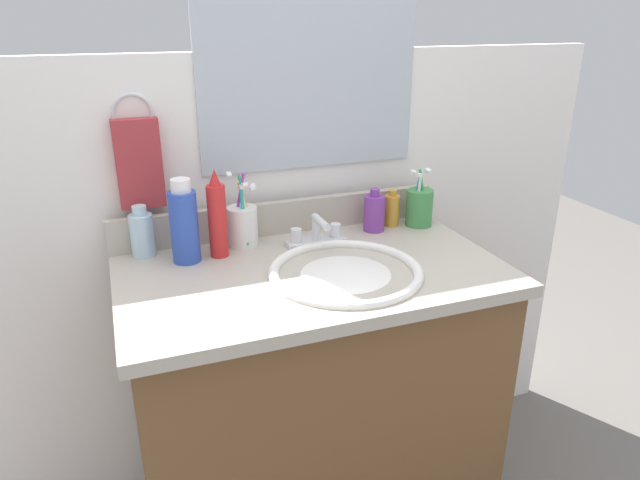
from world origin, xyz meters
TOP-DOWN VIEW (x-y plane):
  - vanity_cabinet at (0.00, 0.00)m, footprint 0.87×0.49m
  - countertop at (0.00, 0.00)m, footprint 0.91×0.53m
  - backsplash at (0.00, 0.25)m, footprint 0.91×0.02m
  - back_wall at (0.00, 0.32)m, footprint 2.01×0.04m
  - mirror_panel at (0.10, 0.29)m, footprint 0.60×0.01m
  - towel_ring at (-0.35, 0.29)m, footprint 0.10×0.01m
  - hand_towel at (-0.35, 0.28)m, footprint 0.11×0.04m
  - sink_basin at (0.06, -0.05)m, footprint 0.36×0.36m
  - faucet at (0.06, 0.14)m, footprint 0.16×0.10m
  - bottle_cream_purple at (0.25, 0.18)m, footprint 0.06×0.06m
  - bottle_oil_amber at (0.31, 0.20)m, footprint 0.04×0.04m
  - bottle_shampoo_blue at (-0.27, 0.15)m, footprint 0.07×0.07m
  - bottle_gel_clear at (-0.37, 0.22)m, footprint 0.06×0.06m
  - bottle_spray_red at (-0.19, 0.15)m, footprint 0.05×0.05m
  - cup_green at (0.38, 0.18)m, footprint 0.08×0.07m
  - cup_white_ceramic at (-0.12, 0.20)m, footprint 0.08×0.09m

SIDE VIEW (x-z plane):
  - vanity_cabinet at x=0.00m, z-range 0.00..0.79m
  - back_wall at x=0.00m, z-range 0.00..1.30m
  - sink_basin at x=0.06m, z-range 0.74..0.85m
  - countertop at x=0.00m, z-range 0.79..0.82m
  - faucet at x=0.06m, z-range 0.81..0.89m
  - backsplash at x=0.00m, z-range 0.82..0.91m
  - bottle_oil_amber at x=0.31m, z-range 0.82..0.92m
  - bottle_cream_purple at x=0.25m, z-range 0.82..0.94m
  - cup_green at x=0.38m, z-range 0.79..0.96m
  - cup_white_ceramic at x=-0.12m, z-range 0.78..0.98m
  - bottle_gel_clear at x=-0.37m, z-range 0.82..0.95m
  - bottle_shampoo_blue at x=-0.27m, z-range 0.82..1.02m
  - bottle_spray_red at x=-0.19m, z-range 0.81..1.04m
  - hand_towel at x=-0.35m, z-range 0.93..1.15m
  - towel_ring at x=-0.35m, z-range 1.11..1.21m
  - mirror_panel at x=0.10m, z-range 0.99..1.55m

